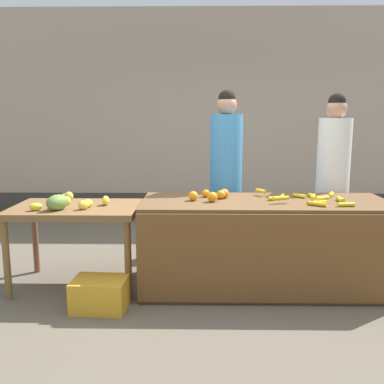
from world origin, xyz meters
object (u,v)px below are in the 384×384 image
at_px(vendor_woman_white_shirt, 332,180).
at_px(vendor_woman_blue_shirt, 226,178).
at_px(produce_sack, 172,230).
at_px(produce_crate, 100,294).

bearing_deg(vendor_woman_white_shirt, vendor_woman_blue_shirt, 179.33).
bearing_deg(vendor_woman_white_shirt, produce_sack, 172.73).
xyz_separation_m(vendor_woman_blue_shirt, produce_sack, (-0.60, 0.21, -0.64)).
bearing_deg(vendor_woman_white_shirt, produce_crate, -152.60).
xyz_separation_m(vendor_woman_white_shirt, produce_crate, (-2.23, -1.16, -0.79)).
xyz_separation_m(vendor_woman_white_shirt, produce_sack, (-1.72, 0.22, -0.62)).
bearing_deg(vendor_woman_blue_shirt, produce_sack, 160.86).
bearing_deg(vendor_woman_blue_shirt, produce_crate, -133.34).
xyz_separation_m(produce_crate, produce_sack, (0.51, 1.38, 0.17)).
bearing_deg(produce_sack, vendor_woman_white_shirt, -7.27).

